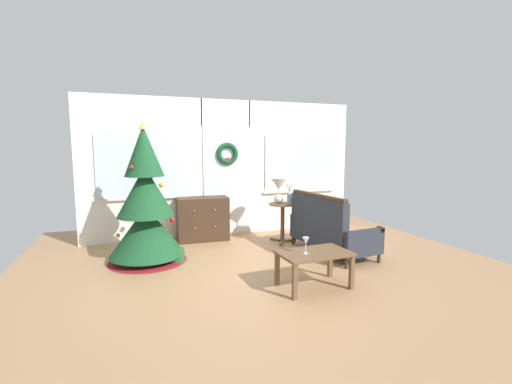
% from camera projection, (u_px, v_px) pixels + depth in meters
% --- Properties ---
extents(ground_plane, '(6.76, 6.76, 0.00)m').
position_uv_depth(ground_plane, '(266.00, 268.00, 4.88)').
color(ground_plane, '#AD7F56').
extents(back_wall_with_door, '(5.20, 0.19, 2.55)m').
position_uv_depth(back_wall_with_door, '(226.00, 168.00, 6.67)').
color(back_wall_with_door, white).
rests_on(back_wall_with_door, ground).
extents(christmas_tree, '(1.13, 1.13, 2.04)m').
position_uv_depth(christmas_tree, '(146.00, 211.00, 5.11)').
color(christmas_tree, '#4C331E').
rests_on(christmas_tree, ground).
extents(dresser_cabinet, '(0.91, 0.47, 0.78)m').
position_uv_depth(dresser_cabinet, '(203.00, 219.00, 6.33)').
color(dresser_cabinet, '#3D281C').
rests_on(dresser_cabinet, ground).
extents(settee_sofa, '(0.85, 1.58, 0.96)m').
position_uv_depth(settee_sofa, '(327.00, 230.00, 5.53)').
color(settee_sofa, '#3D281C').
rests_on(settee_sofa, ground).
extents(side_table, '(0.50, 0.48, 0.70)m').
position_uv_depth(side_table, '(283.00, 215.00, 6.16)').
color(side_table, brown).
rests_on(side_table, ground).
extents(table_lamp, '(0.28, 0.28, 0.44)m').
position_uv_depth(table_lamp, '(279.00, 187.00, 6.12)').
color(table_lamp, silver).
rests_on(table_lamp, side_table).
extents(flower_vase, '(0.11, 0.10, 0.35)m').
position_uv_depth(flower_vase, '(289.00, 197.00, 6.10)').
color(flower_vase, '#99ADBC').
rests_on(flower_vase, side_table).
extents(coffee_table, '(0.86, 0.56, 0.44)m').
position_uv_depth(coffee_table, '(314.00, 257.00, 4.17)').
color(coffee_table, brown).
rests_on(coffee_table, ground).
extents(wine_glass, '(0.08, 0.08, 0.20)m').
position_uv_depth(wine_glass, '(306.00, 242.00, 4.08)').
color(wine_glass, silver).
rests_on(wine_glass, coffee_table).
extents(gift_box, '(0.20, 0.18, 0.20)m').
position_uv_depth(gift_box, '(177.00, 255.00, 5.16)').
color(gift_box, '#266633').
rests_on(gift_box, ground).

